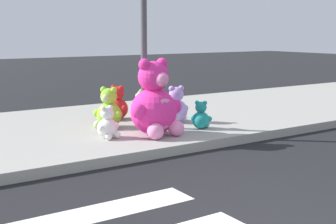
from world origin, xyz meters
name	(u,v)px	position (x,y,z in m)	size (l,w,h in m)	color
sidewalk	(74,130)	(0.00, 5.20, 0.07)	(28.00, 4.40, 0.15)	#9E9B93
sign_pole	(144,30)	(1.00, 4.40, 1.85)	(0.56, 0.11, 3.20)	#4C4C51
plush_pink_large	(155,105)	(0.86, 3.81, 0.65)	(0.97, 0.86, 1.25)	#F22D93
plush_lavender	(176,107)	(1.77, 4.56, 0.42)	(0.52, 0.48, 0.69)	#B28CD8
plush_teal	(201,117)	(1.79, 3.81, 0.35)	(0.36, 0.35, 0.50)	teal
plush_lime	(108,111)	(0.47, 4.75, 0.44)	(0.52, 0.51, 0.73)	#8CD133
plush_tan	(142,106)	(1.48, 5.32, 0.38)	(0.41, 0.41, 0.58)	tan
plush_white	(108,125)	(0.10, 4.02, 0.36)	(0.39, 0.37, 0.52)	white
plush_red	(117,106)	(0.97, 5.40, 0.41)	(0.48, 0.47, 0.66)	red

